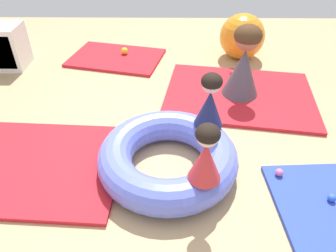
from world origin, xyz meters
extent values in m
plane|color=tan|center=(0.00, 0.00, 0.00)|extent=(8.00, 8.00, 0.00)
cube|color=red|center=(-1.12, 0.00, 0.02)|extent=(1.78, 1.24, 0.04)
cube|color=red|center=(-0.61, 2.20, 0.02)|extent=(1.41, 1.11, 0.04)
cube|color=red|center=(0.97, 1.20, 0.02)|extent=(1.87, 1.51, 0.04)
torus|color=#6070E5|center=(0.15, -0.03, 0.14)|extent=(1.18, 1.18, 0.29)
cone|color=red|center=(0.42, -0.39, 0.44)|extent=(0.34, 0.34, 0.31)
sphere|color=beige|center=(0.42, -0.39, 0.67)|extent=(0.16, 0.16, 0.16)
ellipsoid|color=black|center=(0.42, -0.39, 0.69)|extent=(0.17, 0.17, 0.13)
cone|color=navy|center=(0.50, 0.26, 0.45)|extent=(0.35, 0.35, 0.33)
sphere|color=beige|center=(0.50, 0.26, 0.70)|extent=(0.17, 0.17, 0.17)
ellipsoid|color=black|center=(0.50, 0.26, 0.71)|extent=(0.18, 0.18, 0.14)
cone|color=#4C4751|center=(0.97, 1.20, 0.31)|extent=(0.56, 0.56, 0.54)
sphere|color=#936647|center=(0.97, 1.20, 0.71)|extent=(0.27, 0.27, 0.27)
ellipsoid|color=#472D19|center=(0.97, 1.20, 0.74)|extent=(0.29, 0.29, 0.23)
sphere|color=blue|center=(1.41, -0.39, 0.07)|extent=(0.06, 0.06, 0.06)
sphere|color=yellow|center=(-0.50, 2.28, 0.09)|extent=(0.10, 0.10, 0.10)
sphere|color=pink|center=(1.08, -0.12, 0.07)|extent=(0.06, 0.06, 0.06)
sphere|color=red|center=(0.96, 1.62, 0.08)|extent=(0.08, 0.08, 0.08)
sphere|color=orange|center=(1.16, 2.28, 0.31)|extent=(0.62, 0.62, 0.62)
cube|color=silver|center=(-2.01, 1.97, 0.28)|extent=(0.44, 0.44, 0.56)
cube|color=#2D2D33|center=(-2.01, 1.85, 0.28)|extent=(0.34, 0.20, 0.44)
camera|label=1|loc=(0.17, -2.02, 1.97)|focal=34.13mm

